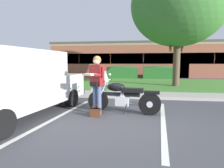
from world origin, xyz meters
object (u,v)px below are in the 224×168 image
motorcycle (126,97)px  hedge_left (122,72)px  rider_person (96,80)px  parked_suv_adjacent (16,83)px  handbag (95,112)px  brick_building (143,60)px  shade_tree (179,6)px  hedge_center_left (158,72)px

motorcycle → hedge_left: (-1.22, 12.72, 0.16)m
rider_person → parked_suv_adjacent: size_ratio=0.34×
handbag → brick_building: size_ratio=0.02×
rider_person → brick_building: (1.63, 19.28, 0.89)m
rider_person → shade_tree: size_ratio=0.23×
parked_suv_adjacent → brick_building: 20.14m
brick_building → shade_tree: bearing=-81.0°
rider_person → shade_tree: (3.54, 7.21, 3.99)m
parked_suv_adjacent → hedge_left: bearing=82.5°
motorcycle → parked_suv_adjacent: (-3.01, -0.79, 0.47)m
parked_suv_adjacent → brick_building: brick_building is taller
parked_suv_adjacent → hedge_center_left: 14.48m
rider_person → shade_tree: bearing=63.8°
hedge_left → brick_building: (2.02, 6.25, 1.25)m
shade_tree → hedge_left: size_ratio=2.56×
handbag → hedge_left: 13.30m
rider_person → motorcycle: bearing=21.2°
shade_tree → brick_building: (-1.92, 12.08, -3.10)m
rider_person → hedge_left: size_ratio=0.58×
motorcycle → handbag: size_ratio=6.22×
hedge_left → hedge_center_left: same height
hedge_left → handbag: bearing=-88.2°
shade_tree → hedge_center_left: shade_tree is taller
motorcycle → parked_suv_adjacent: parked_suv_adjacent is taller
parked_suv_adjacent → shade_tree: bearing=53.3°
rider_person → parked_suv_adjacent: bearing=-167.8°
parked_suv_adjacent → hedge_left: 13.63m
parked_suv_adjacent → hedge_center_left: parked_suv_adjacent is taller
shade_tree → hedge_left: (-3.94, 5.83, -4.35)m
parked_suv_adjacent → hedge_left: parked_suv_adjacent is taller
rider_person → handbag: (0.02, -0.24, -0.86)m
motorcycle → hedge_left: motorcycle is taller
parked_suv_adjacent → shade_tree: 10.40m
shade_tree → brick_building: size_ratio=0.37×
shade_tree → hedge_center_left: size_ratio=2.60×
motorcycle → brick_building: (0.81, 18.97, 1.41)m
parked_suv_adjacent → rider_person: bearing=12.2°
shade_tree → hedge_left: bearing=124.1°
rider_person → handbag: rider_person is taller
motorcycle → shade_tree: 8.67m
handbag → brick_building: (1.61, 19.53, 1.76)m
handbag → hedge_left: bearing=91.8°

